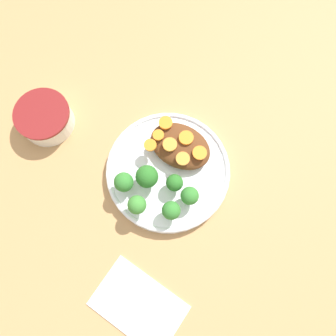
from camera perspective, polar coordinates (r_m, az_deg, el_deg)
The scene contains 18 objects.
ground_plane at distance 0.65m, azimuth 0.00°, elevation -0.82°, with size 4.00×4.00×0.00m, color tan.
plate at distance 0.64m, azimuth 0.00°, elevation -0.52°, with size 0.24×0.24×0.03m.
dip_bowl at distance 0.71m, azimuth -20.70°, elevation 8.24°, with size 0.11×0.11×0.05m.
stew_mound at distance 0.63m, azimuth 1.86°, elevation 3.99°, with size 0.12×0.09×0.04m, color #5B3319.
broccoli_floret_0 at distance 0.60m, azimuth -3.68°, elevation -1.54°, with size 0.04×0.04×0.06m.
broccoli_floret_1 at distance 0.59m, azimuth 0.56°, elevation -7.45°, with size 0.03×0.03×0.05m.
broccoli_floret_2 at distance 0.59m, azimuth -5.40°, elevation -6.46°, with size 0.03×0.03×0.05m.
broccoli_floret_3 at distance 0.60m, azimuth 1.14°, elevation -2.64°, with size 0.03×0.03×0.04m.
broccoli_floret_4 at distance 0.59m, azimuth 3.78°, elevation -4.90°, with size 0.03×0.03×0.05m.
broccoli_floret_5 at distance 0.60m, azimuth -7.70°, elevation -2.48°, with size 0.04×0.04×0.05m.
carrot_slice_0 at distance 0.60m, azimuth 2.60°, elevation 1.64°, with size 0.03×0.03×0.00m, color orange.
carrot_slice_1 at distance 0.61m, azimuth -3.12°, elevation 3.99°, with size 0.02×0.02×0.01m, color orange.
carrot_slice_2 at distance 0.62m, azimuth 3.17°, elevation 5.26°, with size 0.03×0.03×0.01m, color orange.
carrot_slice_3 at distance 0.63m, azimuth -0.41°, elevation 7.88°, with size 0.03×0.03×0.01m, color orange.
carrot_slice_4 at distance 0.61m, azimuth 5.53°, elevation 2.64°, with size 0.03×0.03×0.00m, color orange.
carrot_slice_5 at distance 0.61m, azimuth 0.32°, elevation 4.11°, with size 0.03×0.03×0.01m, color orange.
carrot_slice_6 at distance 0.62m, azimuth -1.70°, elevation 5.76°, with size 0.02×0.02×0.00m, color orange.
napkin at distance 0.64m, azimuth -5.13°, elevation -22.74°, with size 0.17×0.12×0.01m.
Camera 1 is at (0.08, -0.15, 0.63)m, focal length 35.00 mm.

